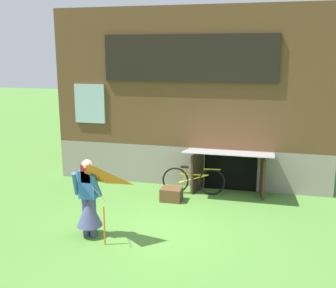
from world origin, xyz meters
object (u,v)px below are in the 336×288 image
at_px(kite, 90,185).
at_px(wooden_crate, 171,194).
at_px(bicycle_yellow, 193,181).
at_px(person, 89,204).

bearing_deg(kite, wooden_crate, 74.15).
relative_size(kite, bicycle_yellow, 0.95).
height_order(bicycle_yellow, wooden_crate, bicycle_yellow).
distance_m(kite, wooden_crate, 3.23).
bearing_deg(wooden_crate, person, -115.47).
xyz_separation_m(person, wooden_crate, (1.13, 2.38, -0.51)).
xyz_separation_m(kite, wooden_crate, (0.83, 2.91, -1.12)).
bearing_deg(bicycle_yellow, wooden_crate, -131.69).
bearing_deg(kite, person, 119.96).
bearing_deg(bicycle_yellow, person, -123.36).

